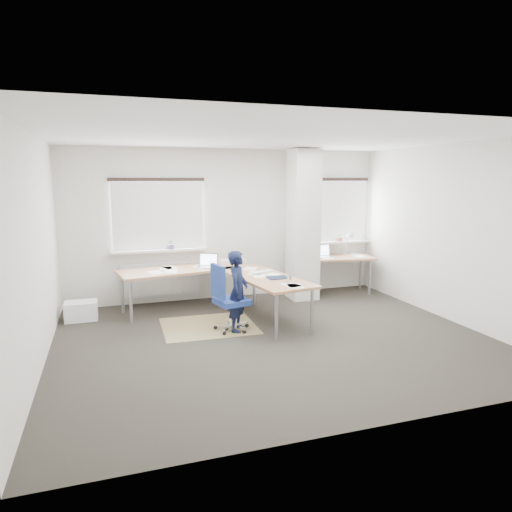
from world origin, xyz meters
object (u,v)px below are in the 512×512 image
object	(u,v)px
desk_main	(223,274)
person	(238,291)
task_chair	(230,312)
desk_side	(337,259)

from	to	relation	value
desk_main	person	size ratio (longest dim) A/B	2.32
desk_main	person	distance (m)	0.86
task_chair	person	world-z (taller)	person
task_chair	person	size ratio (longest dim) A/B	0.84
desk_main	desk_side	distance (m)	2.64
person	desk_main	bearing A→B (deg)	31.99
desk_main	desk_side	world-z (taller)	desk_side
desk_main	person	bearing A→B (deg)	-98.81
desk_main	person	xyz separation A→B (m)	(0.02, -0.86, -0.09)
desk_main	task_chair	xyz separation A→B (m)	(-0.10, -0.83, -0.41)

